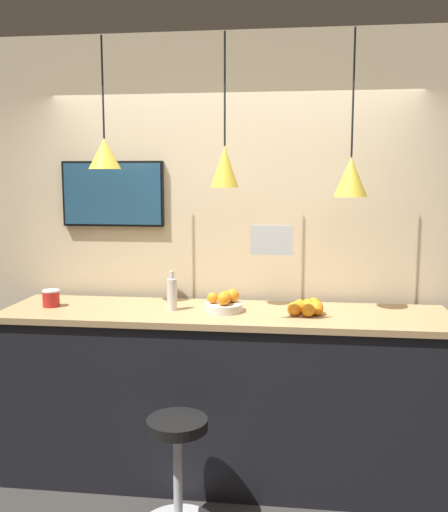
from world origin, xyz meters
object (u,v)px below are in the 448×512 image
(fruit_bowl, at_px, (224,303))
(juice_bottle, at_px, (172,294))
(bar_stool, at_px, (178,463))
(spread_jar, at_px, (51,298))
(mounted_tv, at_px, (113,194))

(fruit_bowl, bearing_deg, juice_bottle, 179.95)
(bar_stool, xyz_separation_m, spread_jar, (-0.95, 0.59, 0.77))
(bar_stool, bearing_deg, spread_jar, 148.19)
(juice_bottle, height_order, mounted_tv, mounted_tv)
(mounted_tv, bearing_deg, bar_stool, -56.89)
(fruit_bowl, xyz_separation_m, mounted_tv, (-0.84, 0.41, 0.66))
(fruit_bowl, distance_m, spread_jar, 1.13)
(fruit_bowl, bearing_deg, spread_jar, 179.99)
(fruit_bowl, relative_size, spread_jar, 2.15)
(bar_stool, xyz_separation_m, juice_bottle, (-0.15, 0.59, 0.82))
(bar_stool, distance_m, mounted_tv, 1.86)
(bar_stool, distance_m, fruit_bowl, 0.98)
(juice_bottle, bearing_deg, mounted_tv, 140.86)
(fruit_bowl, bearing_deg, mounted_tv, 153.82)
(fruit_bowl, height_order, mounted_tv, mounted_tv)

